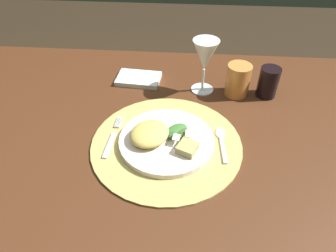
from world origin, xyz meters
The scene contains 13 objects.
ground_plane centered at (0.00, 0.00, 0.00)m, with size 6.00×6.00×0.00m, color #2E2316.
dining_table centered at (0.00, 0.00, 0.57)m, with size 1.44×0.85×0.71m.
placemat centered at (0.05, -0.08, 0.71)m, with size 0.39×0.39×0.01m, color tan.
dinner_plate centered at (0.05, -0.08, 0.72)m, with size 0.24×0.24×0.02m, color silver.
pasta_serving centered at (0.01, -0.08, 0.75)m, with size 0.11×0.09×0.03m, color #DEC25D.
salad_greens centered at (0.08, -0.06, 0.74)m, with size 0.08×0.09×0.03m.
bread_piece centered at (0.11, -0.12, 0.74)m, with size 0.05×0.04×0.02m, color tan.
fork centered at (-0.09, -0.08, 0.72)m, with size 0.02×0.16×0.00m.
spoon centered at (0.20, -0.06, 0.72)m, with size 0.03×0.13×0.01m.
napkin centered at (-0.06, 0.21, 0.72)m, with size 0.14×0.09×0.02m, color white.
wine_glass centered at (0.15, 0.18, 0.83)m, with size 0.08×0.08×0.17m.
amber_tumbler centered at (0.25, 0.16, 0.76)m, with size 0.07×0.07×0.10m, color #D3823C.
dark_tumbler centered at (0.35, 0.16, 0.76)m, with size 0.06×0.06×0.10m, color black.
Camera 1 is at (0.10, -0.64, 1.26)m, focal length 32.32 mm.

